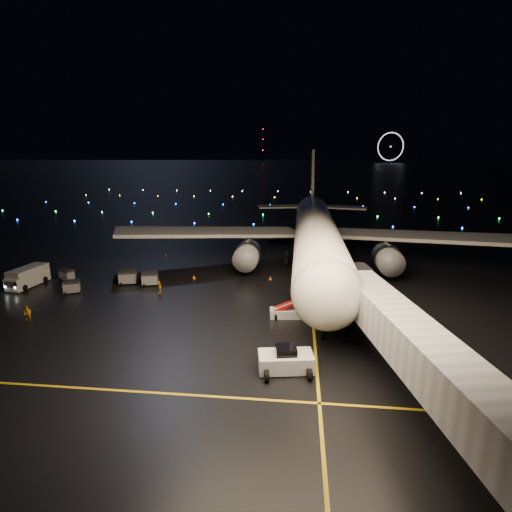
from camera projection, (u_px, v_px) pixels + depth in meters
The scene contains 20 objects.
ground at pixel (287, 175), 328.01m from camera, with size 2000.00×2000.00×0.00m, color black.
lane_centre at pixel (310, 288), 52.44m from camera, with size 0.25×80.00×0.02m, color gold.
lane_cross at pixel (92, 389), 30.13m from camera, with size 60.00×0.25×0.02m, color gold.
airliner at pixel (316, 208), 62.38m from camera, with size 63.19×60.03×17.90m, color silver, non-canonical shape.
pushback_tug at pixel (286, 358), 32.49m from camera, with size 4.43×2.32×2.11m, color silver.
belt_loader at pixel (289, 305), 43.00m from camera, with size 5.93×1.62×2.87m, color silver, non-canonical shape.
service_truck at pixel (28, 276), 53.33m from camera, with size 2.19×6.94×2.56m, color silver.
crew_b at pixel (28, 313), 42.16m from camera, with size 0.84×0.65×1.72m, color orange.
crew_c at pixel (159, 287), 50.54m from camera, with size 0.96×0.40×1.64m, color orange.
safety_cone_0 at pixel (270, 278), 56.10m from camera, with size 0.45×0.45×0.51m, color #F85809.
safety_cone_1 at pixel (245, 269), 60.26m from camera, with size 0.43×0.43×0.49m, color #F85809.
safety_cone_2 at pixel (194, 277), 56.46m from camera, with size 0.45×0.45×0.51m, color #F85809.
safety_cone_3 at pixel (166, 255), 68.77m from camera, with size 0.41×0.41×0.47m, color #F85809.
ferris_wheel at pixel (391, 148), 708.23m from camera, with size 50.00×4.00×52.00m, color black, non-canonical shape.
radio_mast at pixel (263, 145), 749.69m from camera, with size 1.80×1.80×64.00m, color black.
taxiway_lights at pixel (270, 203), 141.23m from camera, with size 164.00×92.00×0.36m, color black, non-canonical shape.
baggage_cart_0 at pixel (150, 279), 53.67m from camera, with size 2.06×1.44×1.75m, color gray.
baggage_cart_1 at pixel (128, 277), 54.10m from camera, with size 2.21×1.55×1.88m, color gray.
baggage_cart_2 at pixel (72, 287), 50.66m from camera, with size 1.90×1.33×1.62m, color gray.
baggage_cart_3 at pixel (67, 275), 55.83m from camera, with size 1.76×1.23×1.50m, color gray.
Camera 1 is at (10.16, -35.18, 17.29)m, focal length 28.00 mm.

